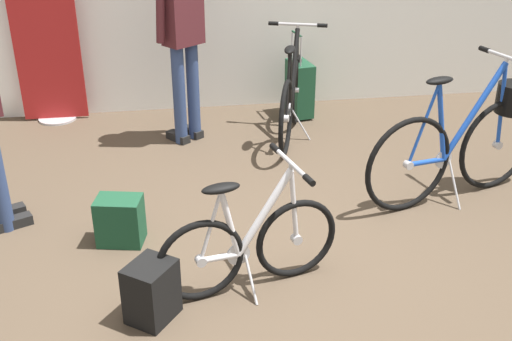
# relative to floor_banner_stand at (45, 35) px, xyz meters

# --- Properties ---
(ground_plane) EXTENTS (7.35, 7.35, 0.00)m
(ground_plane) POSITION_rel_floor_banner_stand_xyz_m (1.65, -2.76, -0.83)
(ground_plane) COLOR brown
(floor_banner_stand) EXTENTS (0.60, 0.36, 1.84)m
(floor_banner_stand) POSITION_rel_floor_banner_stand_xyz_m (0.00, 0.00, 0.00)
(floor_banner_stand) COLOR #B7B7BC
(floor_banner_stand) RESTS_ON ground_plane
(folding_bike_foreground) EXTENTS (1.09, 0.52, 0.79)m
(folding_bike_foreground) POSITION_rel_floor_banner_stand_xyz_m (1.48, -2.95, -0.53)
(folding_bike_foreground) COLOR black
(folding_bike_foreground) RESTS_ON ground_plane
(display_bike_left) EXTENTS (1.49, 0.59, 1.06)m
(display_bike_left) POSITION_rel_floor_banner_stand_xyz_m (3.22, -2.06, -0.36)
(display_bike_left) COLOR black
(display_bike_left) RESTS_ON ground_plane
(display_bike_right) EXTENTS (0.61, 1.35, 0.98)m
(display_bike_right) POSITION_rel_floor_banner_stand_xyz_m (2.17, -0.77, -0.46)
(display_bike_right) COLOR black
(display_bike_right) RESTS_ON ground_plane
(visitor_browsing) EXTENTS (0.43, 0.39, 1.82)m
(visitor_browsing) POSITION_rel_floor_banner_stand_xyz_m (1.24, -0.69, 0.23)
(visitor_browsing) COLOR navy
(visitor_browsing) RESTS_ON ground_plane
(rolling_suitcase) EXTENTS (0.24, 0.38, 0.83)m
(rolling_suitcase) POSITION_rel_floor_banner_stand_xyz_m (2.36, -0.25, -0.55)
(rolling_suitcase) COLOR #19472D
(rolling_suitcase) RESTS_ON ground_plane
(backpack_on_floor) EXTENTS (0.33, 0.28, 0.32)m
(backpack_on_floor) POSITION_rel_floor_banner_stand_xyz_m (0.71, -2.33, -0.67)
(backpack_on_floor) COLOR #19472D
(backpack_on_floor) RESTS_ON ground_plane
(handbag_on_floor) EXTENTS (0.33, 0.34, 0.34)m
(handbag_on_floor) POSITION_rel_floor_banner_stand_xyz_m (0.91, -3.14, -0.66)
(handbag_on_floor) COLOR black
(handbag_on_floor) RESTS_ON ground_plane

